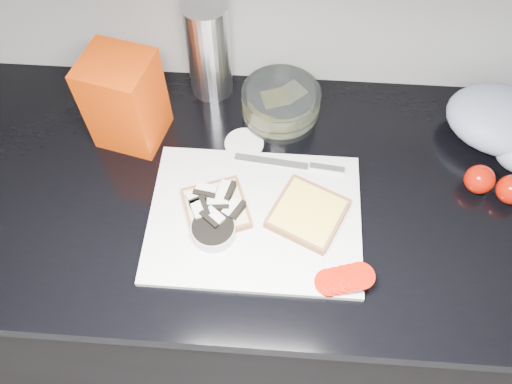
# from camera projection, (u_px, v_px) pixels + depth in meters

# --- Properties ---
(base_cabinet) EXTENTS (3.50, 0.60, 0.86)m
(base_cabinet) POSITION_uv_depth(u_px,v_px,m) (297.00, 279.00, 1.39)
(base_cabinet) COLOR black
(base_cabinet) RESTS_ON ground
(countertop) EXTENTS (3.50, 0.64, 0.04)m
(countertop) POSITION_uv_depth(u_px,v_px,m) (313.00, 194.00, 1.01)
(countertop) COLOR black
(countertop) RESTS_ON base_cabinet
(cutting_board) EXTENTS (0.40, 0.30, 0.01)m
(cutting_board) POSITION_uv_depth(u_px,v_px,m) (255.00, 218.00, 0.95)
(cutting_board) COLOR silver
(cutting_board) RESTS_ON countertop
(bread_left) EXTENTS (0.15, 0.15, 0.04)m
(bread_left) POSITION_uv_depth(u_px,v_px,m) (215.00, 207.00, 0.94)
(bread_left) COLOR beige
(bread_left) RESTS_ON cutting_board
(bread_right) EXTENTS (0.17, 0.17, 0.02)m
(bread_right) POSITION_uv_depth(u_px,v_px,m) (308.00, 213.00, 0.94)
(bread_right) COLOR beige
(bread_right) RESTS_ON cutting_board
(tomato_slices) EXTENTS (0.11, 0.07, 0.02)m
(tomato_slices) POSITION_uv_depth(u_px,v_px,m) (344.00, 279.00, 0.86)
(tomato_slices) COLOR #B51304
(tomato_slices) RESTS_ON cutting_board
(knife) EXTENTS (0.22, 0.04, 0.01)m
(knife) POSITION_uv_depth(u_px,v_px,m) (303.00, 166.00, 1.00)
(knife) COLOR silver
(knife) RESTS_ON cutting_board
(seed_tub) EXTENTS (0.08, 0.08, 0.04)m
(seed_tub) POSITION_uv_depth(u_px,v_px,m) (214.00, 231.00, 0.91)
(seed_tub) COLOR #A6ABAB
(seed_tub) RESTS_ON countertop
(tub_lid) EXTENTS (0.11, 0.11, 0.01)m
(tub_lid) POSITION_uv_depth(u_px,v_px,m) (244.00, 144.00, 1.05)
(tub_lid) COLOR white
(tub_lid) RESTS_ON countertop
(glass_bowl) EXTENTS (0.17, 0.17, 0.07)m
(glass_bowl) POSITION_uv_depth(u_px,v_px,m) (281.00, 104.00, 1.06)
(glass_bowl) COLOR silver
(glass_bowl) RESTS_ON countertop
(bread_bag) EXTENTS (0.15, 0.14, 0.20)m
(bread_bag) POSITION_uv_depth(u_px,v_px,m) (125.00, 100.00, 0.98)
(bread_bag) COLOR red
(bread_bag) RESTS_ON countertop
(steel_canister) EXTENTS (0.09, 0.09, 0.22)m
(steel_canister) POSITION_uv_depth(u_px,v_px,m) (209.00, 50.00, 1.04)
(steel_canister) COLOR silver
(steel_canister) RESTS_ON countertop
(grocery_bag) EXTENTS (0.26, 0.25, 0.10)m
(grocery_bag) POSITION_uv_depth(u_px,v_px,m) (504.00, 125.00, 1.02)
(grocery_bag) COLOR #9EA7C2
(grocery_bag) RESTS_ON countertop
(whole_tomatoes) EXTENTS (0.12, 0.08, 0.06)m
(whole_tomatoes) POSITION_uv_depth(u_px,v_px,m) (496.00, 184.00, 0.96)
(whole_tomatoes) COLOR #B51304
(whole_tomatoes) RESTS_ON countertop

